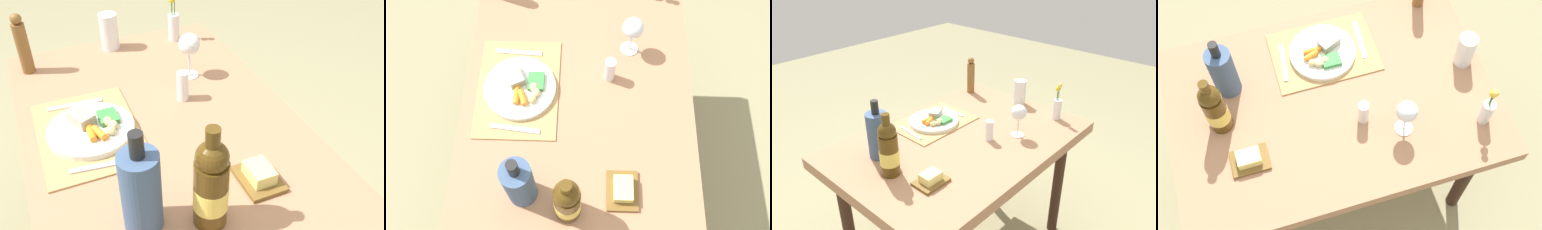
% 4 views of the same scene
% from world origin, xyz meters
% --- Properties ---
extents(dining_table, '(1.19, 0.81, 0.72)m').
position_xyz_m(dining_table, '(0.00, 0.00, 0.65)').
color(dining_table, '#A97756').
rests_on(dining_table, ground_plane).
extents(placemat, '(0.40, 0.29, 0.01)m').
position_xyz_m(placemat, '(-0.03, -0.21, 0.73)').
color(placemat, tan).
rests_on(placemat, dining_table).
extents(dinner_plate, '(0.25, 0.25, 0.05)m').
position_xyz_m(dinner_plate, '(-0.02, -0.20, 0.74)').
color(dinner_plate, white).
rests_on(dinner_plate, placemat).
extents(fork, '(0.03, 0.17, 0.00)m').
position_xyz_m(fork, '(-0.18, -0.22, 0.73)').
color(fork, silver).
rests_on(fork, placemat).
extents(knife, '(0.04, 0.17, 0.00)m').
position_xyz_m(knife, '(0.13, -0.21, 0.73)').
color(knife, silver).
rests_on(knife, placemat).
extents(water_tumbler, '(0.07, 0.07, 0.14)m').
position_xyz_m(water_tumbler, '(-0.52, -0.02, 0.79)').
color(water_tumbler, silver).
rests_on(water_tumbler, dining_table).
extents(cooler_bottle, '(0.09, 0.09, 0.27)m').
position_xyz_m(cooler_bottle, '(0.35, -0.16, 0.83)').
color(cooler_bottle, '#3F587F').
rests_on(cooler_bottle, dining_table).
extents(pepper_mill, '(0.04, 0.04, 0.22)m').
position_xyz_m(pepper_mill, '(-0.46, -0.34, 0.83)').
color(pepper_mill, brown).
rests_on(pepper_mill, dining_table).
extents(wine_bottle, '(0.08, 0.08, 0.27)m').
position_xyz_m(wine_bottle, '(0.40, -0.02, 0.84)').
color(wine_bottle, '#4C350F').
rests_on(wine_bottle, dining_table).
extents(wine_glass, '(0.08, 0.08, 0.16)m').
position_xyz_m(wine_glass, '(-0.21, 0.19, 0.84)').
color(wine_glass, white).
rests_on(wine_glass, dining_table).
extents(butter_dish, '(0.13, 0.10, 0.05)m').
position_xyz_m(butter_dish, '(0.34, 0.15, 0.74)').
color(butter_dish, brown).
rests_on(butter_dish, dining_table).
extents(salt_shaker, '(0.04, 0.04, 0.10)m').
position_xyz_m(salt_shaker, '(-0.08, 0.11, 0.77)').
color(salt_shaker, white).
rests_on(salt_shaker, dining_table).
extents(flower_vase, '(0.04, 0.04, 0.21)m').
position_xyz_m(flower_vase, '(-0.49, 0.24, 0.80)').
color(flower_vase, silver).
rests_on(flower_vase, dining_table).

